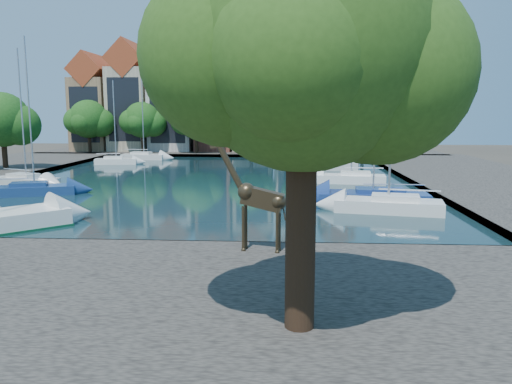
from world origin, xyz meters
The scene contains 29 objects.
ground centered at (0.00, 0.00, 0.00)m, with size 160.00×160.00×0.00m, color #38332B.
water_basin centered at (0.00, 24.00, 0.04)m, with size 38.00×50.00×0.08m, color black.
near_quay centered at (0.00, -7.00, 0.25)m, with size 50.00×14.00×0.50m, color #4D4942.
far_quay centered at (0.00, 56.00, 0.25)m, with size 60.00×16.00×0.50m, color #4D4942.
right_quay centered at (25.00, 24.00, 0.25)m, with size 14.00×52.00×0.50m, color #4D4942.
plane_tree centered at (7.62, -9.01, 7.67)m, with size 8.32×6.40×10.62m.
townhouse_west_end centered at (-23.00, 55.99, 7.36)m, with size 5.44×9.18×14.93m.
townhouse_west_mid centered at (-17.00, 55.99, 8.23)m, with size 5.94×9.18×16.79m.
townhouse_west_inner centered at (-10.50, 55.99, 7.35)m, with size 6.43×9.18×15.15m.
townhouse_center centered at (-4.00, 55.99, 8.36)m, with size 5.44×9.18×16.93m.
townhouse_east_inner centered at (2.00, 55.99, 7.73)m, with size 5.94×9.18×15.79m.
townhouse_east_mid centered at (8.50, 55.99, 8.10)m, with size 6.43×9.18×16.65m.
townhouse_east_end centered at (15.00, 55.99, 7.11)m, with size 5.44×9.18×14.43m.
far_tree_far_west centered at (-21.90, 50.49, 5.18)m, with size 7.28×5.60×7.68m.
far_tree_west centered at (-13.91, 50.49, 5.08)m, with size 6.76×5.20×7.36m.
far_tree_mid_west centered at (-5.89, 50.49, 5.29)m, with size 7.80×6.00×8.00m.
far_tree_mid_east centered at (2.10, 50.49, 5.13)m, with size 7.02×5.40×7.52m.
far_tree_east centered at (10.11, 50.49, 5.24)m, with size 7.54×5.80×7.84m.
far_tree_far_east centered at (18.09, 50.49, 5.08)m, with size 6.76×5.20×7.36m.
side_tree_left_far centered at (-21.90, 27.99, 5.38)m, with size 7.28×5.60×7.88m.
giraffe_statue centered at (5.88, -1.46, 2.74)m, with size 3.19×0.87×4.55m.
sailboat_left_b centered at (-12.00, 14.55, 0.63)m, with size 6.24×3.81×11.70m.
sailboat_left_c centered at (-15.00, 19.01, 0.67)m, with size 6.17×4.06×11.42m.
sailboat_left_d centered at (-13.58, 37.51, 0.64)m, with size 5.17×2.48×10.01m.
sailboat_left_e centered at (-12.00, 44.00, 0.65)m, with size 6.07×2.75×10.90m.
sailboat_right_a centered at (13.51, 9.34, 0.70)m, with size 6.86×3.49×11.82m.
sailboat_right_b centered at (13.18, 12.96, 0.60)m, with size 7.60×3.03×11.49m.
sailboat_right_c centered at (12.86, 22.49, 0.67)m, with size 6.10×2.68×10.60m.
sailboat_right_d centered at (12.00, 33.00, 0.68)m, with size 5.75×2.17×10.64m.
Camera 1 is at (7.11, -21.83, 6.22)m, focal length 35.00 mm.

